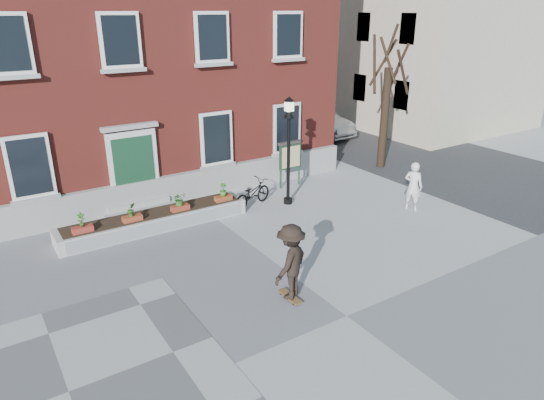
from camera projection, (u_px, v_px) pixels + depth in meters
ground at (347, 316)px, 11.35m from camera, size 100.00×100.00×0.00m
checker_patch at (69, 392)px, 9.10m from camera, size 6.00×6.00×0.01m
bicycle at (252, 193)px, 17.54m from camera, size 1.97×1.23×0.98m
parked_car at (316, 121)px, 27.45m from camera, size 2.06×4.93×1.58m
bystander at (413, 186)px, 17.09m from camera, size 0.65×0.76×1.78m
brick_building at (80, 20)px, 18.95m from camera, size 18.40×10.85×12.60m
planter_assembly at (156, 219)px, 15.84m from camera, size 6.20×1.12×1.15m
bare_tree at (385, 106)px, 21.14m from camera, size 1.83×1.83×6.16m
side_street at (361, 4)px, 33.33m from camera, size 15.20×36.00×14.50m
lamp_post at (289, 136)px, 17.04m from camera, size 0.40×0.40×3.93m
notice_board at (290, 156)px, 19.24m from camera, size 1.10×0.16×1.87m
skateboarder at (291, 262)px, 11.66m from camera, size 1.43×1.20×2.00m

